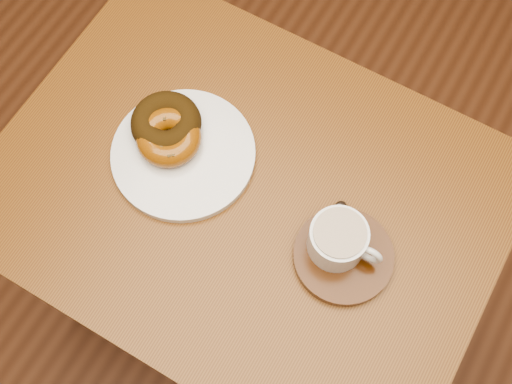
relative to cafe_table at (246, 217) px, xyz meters
The scene contains 8 objects.
ground 0.69m from the cafe_table, 15.52° to the right, with size 6.00×6.00×0.00m, color brown.
cafe_table is the anchor object (origin of this frame).
donut_plate 0.17m from the cafe_table, behind, with size 0.23×0.23×0.01m, color silver.
donut_cinnamon 0.22m from the cafe_table, behind, with size 0.11×0.11×0.04m, color #301F09.
donut_caramel 0.21m from the cafe_table, behind, with size 0.13×0.13×0.04m.
saucer 0.22m from the cafe_table, ahead, with size 0.15×0.15×0.02m, color #3C1C08.
coffee_cup 0.23m from the cafe_table, ahead, with size 0.11×0.09×0.06m.
teaspoon 0.20m from the cafe_table, 12.62° to the left, with size 0.02×0.09×0.01m.
Camera 1 is at (-0.08, -0.24, 1.66)m, focal length 45.00 mm.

